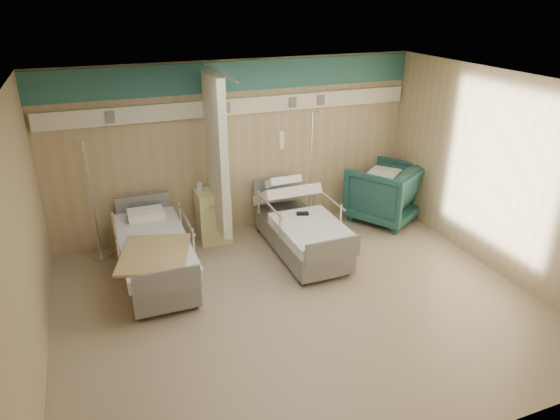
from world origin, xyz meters
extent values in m
cube|color=gray|center=(0.00, 0.00, 0.00)|extent=(6.00, 5.00, 0.00)
cube|color=tan|center=(0.00, 2.50, 1.40)|extent=(6.00, 0.04, 2.80)
cube|color=tan|center=(0.00, -2.50, 1.40)|extent=(6.00, 0.04, 2.80)
cube|color=tan|center=(-3.00, 0.00, 1.40)|extent=(0.04, 5.00, 2.80)
cube|color=tan|center=(3.00, 0.00, 1.40)|extent=(0.04, 5.00, 2.80)
cube|color=silver|center=(0.00, 0.00, 2.80)|extent=(6.00, 5.00, 0.04)
cube|color=#2C6663|center=(0.00, 2.48, 2.55)|extent=(6.00, 0.04, 0.45)
cube|color=silver|center=(0.00, 2.45, 2.10)|extent=(5.88, 0.08, 0.25)
cylinder|color=silver|center=(-0.50, 1.60, 2.76)|extent=(0.03, 1.80, 0.03)
cube|color=beige|center=(-0.50, 1.95, 1.51)|extent=(0.12, 0.90, 2.35)
cube|color=beige|center=(-0.55, 2.20, 0.42)|extent=(0.50, 0.48, 0.85)
imported|color=#1E4C48|center=(2.45, 1.90, 0.50)|extent=(1.50, 1.51, 1.01)
cube|color=silver|center=(2.42, 1.92, 1.04)|extent=(0.74, 0.73, 0.06)
cylinder|color=silver|center=(1.10, 2.08, 0.01)|extent=(0.36, 0.36, 0.03)
cylinder|color=silver|center=(1.10, 2.08, 0.99)|extent=(0.03, 0.03, 1.99)
cylinder|color=silver|center=(1.10, 2.08, 1.99)|extent=(0.24, 0.03, 0.03)
cylinder|color=silver|center=(-2.31, 2.27, 0.01)|extent=(0.33, 0.33, 0.03)
cylinder|color=silver|center=(-2.31, 2.27, 0.93)|extent=(0.03, 0.03, 1.85)
cylinder|color=silver|center=(-2.31, 2.27, 1.85)|extent=(0.22, 0.03, 0.03)
cube|color=black|center=(0.62, 1.31, 0.65)|extent=(0.20, 0.14, 0.04)
cube|color=tan|center=(-1.65, 0.84, 0.65)|extent=(1.10, 1.25, 0.04)
cube|color=black|center=(-0.44, 2.17, 0.91)|extent=(0.22, 0.15, 0.12)
cylinder|color=white|center=(-0.72, 2.28, 0.92)|extent=(0.11, 0.11, 0.13)
camera|label=1|loc=(-2.19, -4.98, 3.75)|focal=32.00mm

